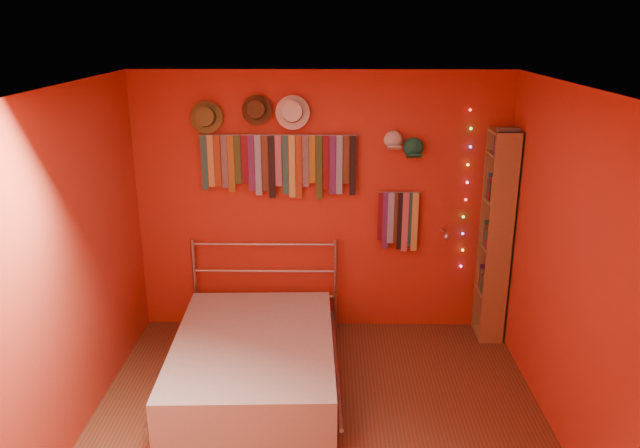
# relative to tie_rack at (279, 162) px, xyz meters

# --- Properties ---
(ground) EXTENTS (3.50, 3.50, 0.00)m
(ground) POSITION_rel_tie_rack_xyz_m (0.38, -1.68, -1.67)
(ground) COLOR brown
(ground) RESTS_ON ground
(back_wall) EXTENTS (3.50, 0.02, 2.50)m
(back_wall) POSITION_rel_tie_rack_xyz_m (0.38, 0.07, -0.42)
(back_wall) COLOR #AE3E1C
(back_wall) RESTS_ON ground
(right_wall) EXTENTS (0.02, 3.50, 2.50)m
(right_wall) POSITION_rel_tie_rack_xyz_m (2.13, -1.68, -0.42)
(right_wall) COLOR #AE3E1C
(right_wall) RESTS_ON ground
(left_wall) EXTENTS (0.02, 3.50, 2.50)m
(left_wall) POSITION_rel_tie_rack_xyz_m (-1.37, -1.68, -0.42)
(left_wall) COLOR #AE3E1C
(left_wall) RESTS_ON ground
(ceiling) EXTENTS (3.50, 3.50, 0.02)m
(ceiling) POSITION_rel_tie_rack_xyz_m (0.38, -1.68, 0.83)
(ceiling) COLOR white
(ceiling) RESTS_ON back_wall
(tie_rack) EXTENTS (1.45, 0.03, 0.60)m
(tie_rack) POSITION_rel_tie_rack_xyz_m (0.00, 0.00, 0.00)
(tie_rack) COLOR #A8A8AD
(tie_rack) RESTS_ON back_wall
(small_tie_rack) EXTENTS (0.40, 0.03, 0.58)m
(small_tie_rack) POSITION_rel_tie_rack_xyz_m (1.11, 0.00, -0.54)
(small_tie_rack) COLOR #A8A8AD
(small_tie_rack) RESTS_ON back_wall
(fedora_olive) EXTENTS (0.29, 0.16, 0.29)m
(fedora_olive) POSITION_rel_tie_rack_xyz_m (-0.65, -0.03, 0.42)
(fedora_olive) COLOR olive
(fedora_olive) RESTS_ON back_wall
(fedora_brown) EXTENTS (0.27, 0.15, 0.27)m
(fedora_brown) POSITION_rel_tie_rack_xyz_m (-0.19, -0.03, 0.48)
(fedora_brown) COLOR #4D341B
(fedora_brown) RESTS_ON back_wall
(fedora_white) EXTENTS (0.31, 0.17, 0.30)m
(fedora_white) POSITION_rel_tie_rack_xyz_m (0.13, -0.03, 0.46)
(fedora_white) COLOR white
(fedora_white) RESTS_ON back_wall
(cap_white) EXTENTS (0.18, 0.22, 0.18)m
(cap_white) POSITION_rel_tie_rack_xyz_m (1.04, 0.01, 0.21)
(cap_white) COLOR white
(cap_white) RESTS_ON back_wall
(cap_green) EXTENTS (0.18, 0.23, 0.18)m
(cap_green) POSITION_rel_tie_rack_xyz_m (1.22, 0.01, 0.14)
(cap_green) COLOR #197150
(cap_green) RESTS_ON back_wall
(fairy_lights) EXTENTS (0.05, 0.02, 1.53)m
(fairy_lights) POSITION_rel_tie_rack_xyz_m (1.74, 0.03, -0.27)
(fairy_lights) COLOR #FF3333
(fairy_lights) RESTS_ON back_wall
(reading_lamp) EXTENTS (0.06, 0.28, 0.08)m
(reading_lamp) POSITION_rel_tie_rack_xyz_m (1.54, -0.15, -0.65)
(reading_lamp) COLOR #A8A8AD
(reading_lamp) RESTS_ON back_wall
(bookshelf) EXTENTS (0.25, 0.34, 2.00)m
(bookshelf) POSITION_rel_tie_rack_xyz_m (2.04, -0.15, -0.65)
(bookshelf) COLOR olive
(bookshelf) RESTS_ON ground
(bed) EXTENTS (1.47, 1.95, 0.93)m
(bed) POSITION_rel_tie_rack_xyz_m (-0.16, -1.01, -1.45)
(bed) COLOR #A8A8AD
(bed) RESTS_ON ground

